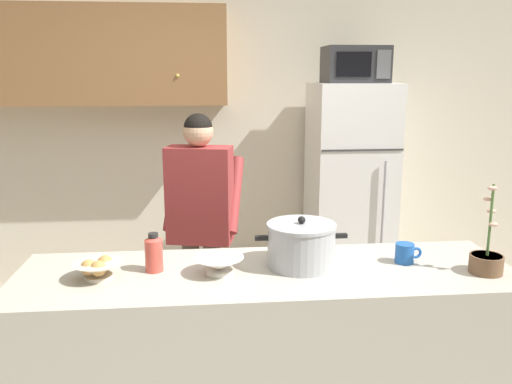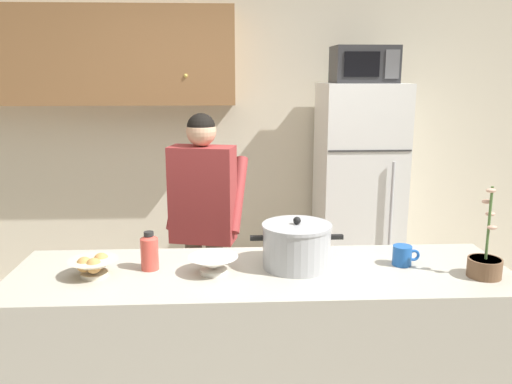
# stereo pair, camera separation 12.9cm
# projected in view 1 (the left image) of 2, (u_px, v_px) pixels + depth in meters

# --- Properties ---
(back_wall_unit) EXTENTS (6.00, 0.48, 2.60)m
(back_wall_unit) POSITION_uv_depth(u_px,v_px,m) (204.00, 117.00, 4.46)
(back_wall_unit) COLOR beige
(back_wall_unit) RESTS_ON ground
(kitchen_island) EXTENTS (2.31, 0.68, 0.92)m
(kitchen_island) POSITION_uv_depth(u_px,v_px,m) (267.00, 360.00, 2.52)
(kitchen_island) COLOR #BCB7A8
(kitchen_island) RESTS_ON ground
(refrigerator) EXTENTS (0.64, 0.68, 1.74)m
(refrigerator) POSITION_uv_depth(u_px,v_px,m) (349.00, 190.00, 4.31)
(refrigerator) COLOR white
(refrigerator) RESTS_ON ground
(microwave) EXTENTS (0.48, 0.37, 0.28)m
(microwave) POSITION_uv_depth(u_px,v_px,m) (355.00, 65.00, 4.07)
(microwave) COLOR #2D2D30
(microwave) RESTS_ON refrigerator
(person_near_pot) EXTENTS (0.55, 0.49, 1.58)m
(person_near_pot) POSITION_uv_depth(u_px,v_px,m) (200.00, 209.00, 3.30)
(person_near_pot) COLOR #726656
(person_near_pot) RESTS_ON ground
(cooking_pot) EXTENTS (0.44, 0.33, 0.24)m
(cooking_pot) POSITION_uv_depth(u_px,v_px,m) (301.00, 245.00, 2.46)
(cooking_pot) COLOR #ADAFB5
(cooking_pot) RESTS_ON kitchen_island
(coffee_mug) EXTENTS (0.13, 0.09, 0.10)m
(coffee_mug) POSITION_uv_depth(u_px,v_px,m) (405.00, 253.00, 2.52)
(coffee_mug) COLOR #1E59B2
(coffee_mug) RESTS_ON kitchen_island
(bread_bowl) EXTENTS (0.22, 0.22, 0.10)m
(bread_bowl) POSITION_uv_depth(u_px,v_px,m) (98.00, 269.00, 2.31)
(bread_bowl) COLOR beige
(bread_bowl) RESTS_ON kitchen_island
(empty_bowl) EXTENTS (0.23, 0.23, 0.08)m
(empty_bowl) POSITION_uv_depth(u_px,v_px,m) (219.00, 264.00, 2.38)
(empty_bowl) COLOR white
(empty_bowl) RESTS_ON kitchen_island
(bottle_near_edge) EXTENTS (0.08, 0.08, 0.18)m
(bottle_near_edge) POSITION_uv_depth(u_px,v_px,m) (154.00, 253.00, 2.40)
(bottle_near_edge) COLOR #D84C3F
(bottle_near_edge) RESTS_ON kitchen_island
(potted_orchid) EXTENTS (0.15, 0.15, 0.42)m
(potted_orchid) POSITION_uv_depth(u_px,v_px,m) (486.00, 260.00, 2.39)
(potted_orchid) COLOR brown
(potted_orchid) RESTS_ON kitchen_island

